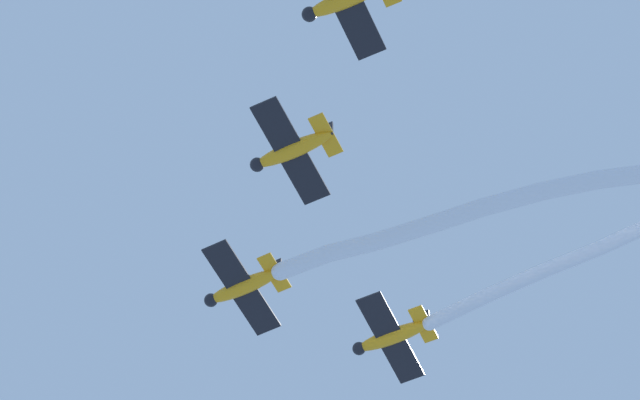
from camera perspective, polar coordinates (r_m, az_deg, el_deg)
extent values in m
ellipsoid|color=orange|center=(74.70, -3.04, -3.45)|extent=(3.74, 3.40, 0.86)
sphere|color=black|center=(75.34, -4.38, -4.01)|extent=(1.03, 1.03, 0.73)
ellipsoid|color=#232833|center=(75.13, -3.38, -3.46)|extent=(1.17, 1.12, 0.46)
cube|color=black|center=(74.66, -3.14, -3.54)|extent=(5.08, 5.55, 0.11)
cube|color=orange|center=(74.25, -1.84, -2.92)|extent=(2.17, 2.33, 0.10)
cube|color=black|center=(74.64, -1.88, -2.75)|extent=(0.80, 0.71, 1.18)
cylinder|color=white|center=(73.62, -0.66, -2.52)|extent=(2.75, 2.48, 1.11)
cylinder|color=white|center=(72.80, 1.26, -1.92)|extent=(2.83, 2.31, 1.40)
cylinder|color=white|center=(71.97, 3.30, -1.35)|extent=(2.96, 2.55, 1.38)
cylinder|color=white|center=(71.28, 5.43, -0.66)|extent=(2.90, 2.51, 1.18)
cylinder|color=white|center=(70.96, 7.70, 0.03)|extent=(3.08, 2.40, 0.94)
cylinder|color=white|center=(70.78, 9.97, 0.58)|extent=(2.93, 2.25, 1.35)
cylinder|color=white|center=(70.59, 12.26, 0.95)|extent=(3.18, 2.19, 1.39)
sphere|color=white|center=(74.05, -1.61, -2.88)|extent=(0.93, 0.93, 0.93)
sphere|color=white|center=(73.22, 0.30, -2.16)|extent=(0.93, 0.93, 0.93)
sphere|color=white|center=(72.40, 2.24, -1.68)|extent=(0.93, 0.93, 0.93)
sphere|color=white|center=(71.58, 4.36, -1.01)|extent=(0.93, 0.93, 0.93)
sphere|color=white|center=(71.02, 6.51, -0.29)|extent=(0.93, 0.93, 0.93)
sphere|color=white|center=(70.93, 8.88, 0.35)|extent=(0.93, 0.93, 0.93)
sphere|color=white|center=(70.64, 11.06, 0.80)|extent=(0.93, 0.93, 0.93)
ellipsoid|color=orange|center=(70.23, -1.07, 2.03)|extent=(3.78, 3.34, 0.86)
sphere|color=black|center=(70.72, -2.53, 1.42)|extent=(1.03, 1.03, 0.73)
ellipsoid|color=#232833|center=(70.63, -1.45, 2.00)|extent=(1.17, 1.11, 0.46)
cube|color=black|center=(70.16, -1.18, 1.94)|extent=(5.00, 5.61, 0.11)
cube|color=orange|center=(69.91, 0.23, 2.61)|extent=(2.14, 2.35, 0.10)
cube|color=black|center=(70.32, 0.17, 2.76)|extent=(0.81, 0.70, 1.18)
ellipsoid|color=orange|center=(76.99, 2.94, -5.45)|extent=(3.81, 3.30, 0.86)
sphere|color=black|center=(77.43, 1.57, -5.95)|extent=(1.03, 1.03, 0.73)
ellipsoid|color=#232833|center=(77.36, 2.57, -5.44)|extent=(1.18, 1.10, 0.46)
cube|color=black|center=(76.93, 2.84, -5.54)|extent=(4.94, 5.66, 0.11)
cube|color=orange|center=(76.71, 4.15, -4.97)|extent=(2.12, 2.36, 0.10)
cube|color=black|center=(77.09, 4.07, -4.79)|extent=(0.82, 0.69, 1.18)
cylinder|color=white|center=(76.12, 5.51, -4.39)|extent=(2.96, 3.01, 0.83)
cylinder|color=white|center=(75.56, 7.81, -3.31)|extent=(3.10, 2.78, 0.99)
cylinder|color=white|center=(75.38, 10.03, -2.35)|extent=(2.90, 2.48, 0.99)
cylinder|color=white|center=(75.16, 12.19, -1.39)|extent=(2.83, 2.84, 0.86)
sphere|color=white|center=(76.55, 4.39, -4.94)|extent=(0.77, 0.77, 0.77)
sphere|color=white|center=(75.73, 6.65, -3.83)|extent=(0.77, 0.77, 0.77)
sphere|color=white|center=(75.42, 8.97, -2.79)|extent=(0.77, 0.77, 0.77)
sphere|color=white|center=(75.36, 11.09, -1.91)|extent=(0.77, 0.77, 0.77)
sphere|color=black|center=(66.62, -0.43, 7.43)|extent=(1.03, 1.03, 0.73)
cube|color=black|center=(66.21, 1.05, 8.00)|extent=(4.93, 5.66, 0.11)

